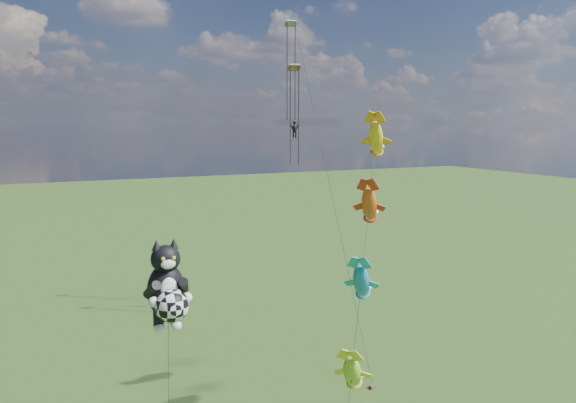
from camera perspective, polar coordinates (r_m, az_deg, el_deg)
name	(u,v)px	position (r m, az deg, el deg)	size (l,w,h in m)	color
cat_kite_rig	(168,290)	(29.01, -12.12, -8.74)	(2.28, 4.06, 11.53)	brown
fish_windsock_rig	(365,242)	(30.55, 7.86, -4.09)	(10.33, 12.32, 19.46)	brown
parafoil_rig	(296,107)	(48.51, 0.83, 9.54)	(2.83, 17.46, 27.56)	brown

